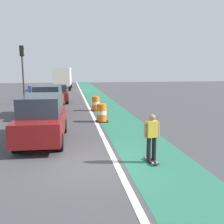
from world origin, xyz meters
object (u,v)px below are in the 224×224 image
traffic_barrel_mid (96,104)px  parked_suv_second (48,100)px  delivery_truck_down_block (63,77)px  skateboarder_on_lane (152,137)px  parked_sedan_third (58,94)px  pedestrian_crossing (30,91)px  traffic_light_corner (23,65)px  parked_suv_nearest (42,118)px  traffic_barrel_front (102,113)px

traffic_barrel_mid → parked_suv_second: bearing=-158.1°
delivery_truck_down_block → skateboarder_on_lane: bearing=-83.3°
parked_suv_second → parked_sedan_third: parked_suv_second is taller
parked_suv_second → traffic_barrel_mid: size_ratio=4.28×
delivery_truck_down_block → pedestrian_crossing: (-3.05, -12.37, -0.98)m
skateboarder_on_lane → traffic_light_corner: (-6.70, 15.48, 2.59)m
parked_suv_nearest → parked_sedan_third: bearing=89.5°
parked_suv_nearest → traffic_barrel_mid: parked_suv_nearest is taller
parked_sedan_third → pedestrian_crossing: (-2.92, 2.50, 0.03)m
parked_suv_nearest → traffic_barrel_mid: 8.50m
parked_sedan_third → traffic_light_corner: traffic_light_corner is taller
skateboarder_on_lane → traffic_barrel_front: bearing=96.8°
traffic_barrel_mid → traffic_light_corner: bearing=143.7°
traffic_barrel_front → delivery_truck_down_block: size_ratio=0.14×
traffic_light_corner → delivery_truck_down_block: bearing=79.1°
skateboarder_on_lane → traffic_light_corner: size_ratio=0.33×
parked_suv_second → delivery_truck_down_block: 21.46m
parked_suv_nearest → pedestrian_crossing: (-2.81, 15.61, -0.17)m
parked_suv_nearest → traffic_barrel_mid: (3.12, 7.89, -0.50)m
parked_suv_nearest → parked_sedan_third: (0.10, 13.11, -0.20)m
skateboarder_on_lane → parked_suv_nearest: parked_suv_nearest is taller
parked_suv_nearest → pedestrian_crossing: bearing=100.2°
parked_suv_second → traffic_barrel_front: size_ratio=4.28×
traffic_barrel_mid → parked_sedan_third: bearing=120.0°
parked_sedan_third → traffic_barrel_front: size_ratio=3.77×
parked_sedan_third → traffic_barrel_mid: (3.01, -5.22, -0.30)m
parked_suv_second → delivery_truck_down_block: delivery_truck_down_block is taller
traffic_barrel_mid → traffic_light_corner: size_ratio=0.21×
parked_suv_nearest → traffic_light_corner: traffic_light_corner is taller
traffic_barrel_front → traffic_light_corner: bearing=124.7°
pedestrian_crossing → delivery_truck_down_block: bearing=76.1°
pedestrian_crossing → traffic_light_corner: bearing=-89.6°
parked_suv_nearest → parked_sedan_third: size_ratio=1.13×
traffic_light_corner → pedestrian_crossing: 4.29m
parked_suv_nearest → traffic_light_corner: 12.78m
parked_sedan_third → traffic_barrel_front: bearing=-72.4°
parked_sedan_third → traffic_light_corner: 4.03m
skateboarder_on_lane → parked_suv_nearest: (-3.91, 3.26, 0.12)m
parked_suv_second → delivery_truck_down_block: bearing=88.7°
parked_suv_nearest → parked_suv_second: size_ratio=1.00×
traffic_barrel_mid → traffic_light_corner: traffic_light_corner is taller
parked_sedan_third → traffic_barrel_front: parked_sedan_third is taller
parked_sedan_third → traffic_barrel_mid: size_ratio=3.77×
pedestrian_crossing → parked_suv_second: bearing=-74.2°
traffic_light_corner → skateboarder_on_lane: bearing=-66.6°
parked_suv_nearest → traffic_barrel_front: (3.07, 3.75, -0.50)m
parked_sedan_third → traffic_barrel_mid: bearing=-60.0°
traffic_barrel_front → traffic_barrel_mid: size_ratio=1.00×
parked_sedan_third → pedestrian_crossing: bearing=139.4°
delivery_truck_down_block → parked_sedan_third: bearing=-90.5°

